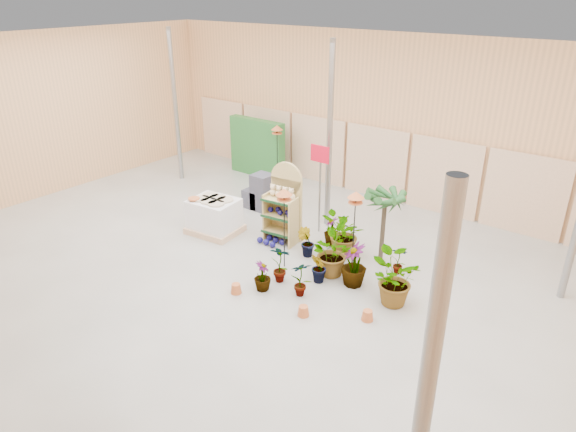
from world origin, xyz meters
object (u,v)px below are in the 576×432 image
object	(u,v)px
pallet_stack	(214,216)
potted_plant_2	(330,252)
bird_table_front	(284,195)
display_shelf	(284,206)

from	to	relation	value
pallet_stack	potted_plant_2	xyz separation A→B (m)	(3.34, 0.06, 0.08)
bird_table_front	display_shelf	bearing A→B (deg)	128.11
display_shelf	bird_table_front	distance (m)	1.54
pallet_stack	bird_table_front	distance (m)	2.72
potted_plant_2	bird_table_front	bearing A→B (deg)	-159.44
display_shelf	pallet_stack	distance (m)	1.81
display_shelf	pallet_stack	xyz separation A→B (m)	(-1.59, -0.74, -0.44)
pallet_stack	potted_plant_2	world-z (taller)	potted_plant_2
bird_table_front	potted_plant_2	bearing A→B (deg)	20.56
display_shelf	pallet_stack	size ratio (longest dim) A/B	1.47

